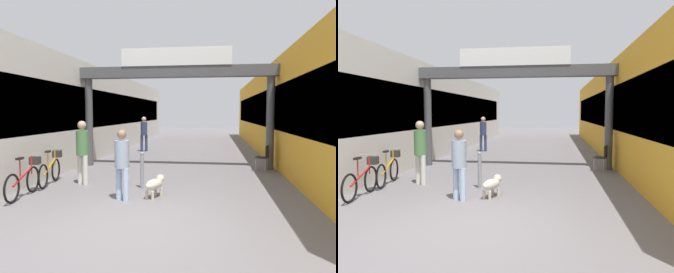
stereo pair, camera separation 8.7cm
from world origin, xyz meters
The scene contains 12 objects.
ground_plane centered at (0.00, 0.00, 0.00)m, with size 80.00×80.00×0.00m, color slate.
storefront_left centered at (-5.09, 11.00, 2.00)m, with size 3.00×26.00×3.99m.
storefront_right centered at (5.09, 11.00, 2.00)m, with size 3.00×26.00×3.99m.
arcade_sign_gateway centered at (0.00, 6.33, 3.10)m, with size 7.40×0.47×4.34m.
pedestrian_with_dog centered at (-0.70, 1.61, 0.93)m, with size 0.47×0.47×1.64m.
pedestrian_companion centered at (-2.27, 3.08, 1.03)m, with size 0.47×0.47×1.79m.
pedestrian_carrying_crate centered at (-2.23, 11.03, 1.04)m, with size 0.45×0.45×1.80m.
dog_on_leash centered at (0.00, 1.99, 0.32)m, with size 0.49×0.73×0.51m.
bicycle_red_nearest centered at (-3.12, 1.63, 0.44)m, with size 0.46×1.69×0.98m.
bicycle_orange_second centered at (-3.18, 3.01, 0.44)m, with size 0.46×1.68×0.98m.
bollard_post_metal centered at (-0.51, 2.86, 0.50)m, with size 0.10×0.10×0.98m.
cafe_chair_black_nearer centered at (3.11, 6.01, 0.54)m, with size 0.51×0.51×0.89m.
Camera 2 is at (1.47, -5.59, 2.03)m, focal length 35.00 mm.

